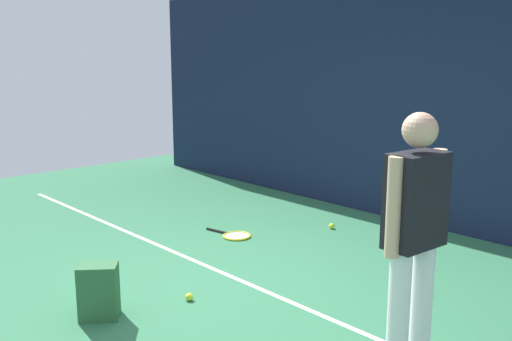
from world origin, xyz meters
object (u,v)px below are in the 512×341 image
backpack (99,292)px  tennis_ball_by_fence (189,297)px  tennis_ball_near_player (412,256)px  tennis_ball_mid_court (332,226)px  tennis_player (415,228)px  tennis_racket (235,235)px

backpack → tennis_ball_by_fence: bearing=-159.7°
tennis_ball_near_player → tennis_ball_by_fence: 2.37m
tennis_ball_near_player → tennis_ball_mid_court: size_ratio=1.00×
tennis_player → tennis_ball_mid_court: (-2.35, 2.04, -0.93)m
backpack → tennis_ball_mid_court: (-0.27, 3.15, -0.18)m
tennis_racket → tennis_ball_near_player: bearing=15.4°
tennis_player → tennis_ball_near_player: tennis_player is taller
tennis_racket → tennis_ball_near_player: (1.77, 0.85, 0.02)m
tennis_player → tennis_racket: bearing=-104.6°
tennis_racket → tennis_ball_by_fence: (1.06, -1.42, 0.02)m
tennis_player → tennis_ball_by_fence: tennis_player is taller
tennis_racket → tennis_ball_mid_court: size_ratio=9.60×
tennis_player → backpack: size_ratio=3.86×
tennis_ball_near_player → tennis_ball_mid_court: bearing=171.1°
tennis_ball_near_player → tennis_player: bearing=-58.4°
tennis_ball_mid_court → tennis_ball_by_fence: bearing=-78.5°
backpack → tennis_ball_near_player: bearing=-159.3°
tennis_racket → backpack: size_ratio=1.44×
tennis_racket → tennis_ball_by_fence: bearing=-63.3°
tennis_ball_mid_court → backpack: bearing=-85.0°
tennis_ball_near_player → tennis_racket: bearing=-154.5°
tennis_ball_by_fence → tennis_ball_mid_court: size_ratio=1.00×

